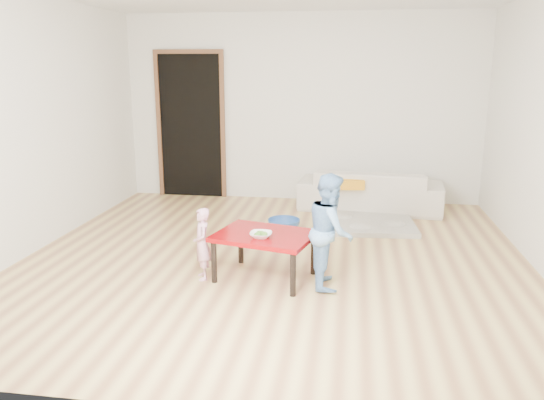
% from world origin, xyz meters
% --- Properties ---
extents(floor, '(5.00, 5.00, 0.01)m').
position_xyz_m(floor, '(0.00, 0.00, 0.00)').
color(floor, '#A06F44').
rests_on(floor, ground).
extents(back_wall, '(5.00, 0.02, 2.60)m').
position_xyz_m(back_wall, '(0.00, 2.50, 1.30)').
color(back_wall, silver).
rests_on(back_wall, floor).
extents(left_wall, '(0.02, 5.00, 2.60)m').
position_xyz_m(left_wall, '(-2.50, 0.00, 1.30)').
color(left_wall, silver).
rests_on(left_wall, floor).
extents(doorway, '(1.02, 0.08, 2.11)m').
position_xyz_m(doorway, '(-1.60, 2.48, 1.02)').
color(doorway, brown).
rests_on(doorway, back_wall).
extents(sofa, '(1.94, 0.91, 0.55)m').
position_xyz_m(sofa, '(0.99, 2.05, 0.27)').
color(sofa, beige).
rests_on(sofa, floor).
extents(cushion, '(0.48, 0.44, 0.12)m').
position_xyz_m(cushion, '(0.66, 1.78, 0.42)').
color(cushion, orange).
rests_on(cushion, sofa).
extents(red_table, '(0.98, 0.83, 0.42)m').
position_xyz_m(red_table, '(-0.01, -0.54, 0.21)').
color(red_table, maroon).
rests_on(red_table, floor).
extents(bowl, '(0.19, 0.19, 0.05)m').
position_xyz_m(bowl, '(-0.03, -0.66, 0.45)').
color(bowl, white).
rests_on(bowl, red_table).
extents(broccoli, '(0.12, 0.12, 0.06)m').
position_xyz_m(broccoli, '(-0.03, -0.66, 0.45)').
color(broccoli, '#2D5919').
rests_on(broccoli, red_table).
extents(child_pink, '(0.24, 0.28, 0.66)m').
position_xyz_m(child_pink, '(-0.57, -0.63, 0.33)').
color(child_pink, '#DD6596').
rests_on(child_pink, floor).
extents(child_blue, '(0.43, 0.52, 1.00)m').
position_xyz_m(child_blue, '(0.57, -0.60, 0.50)').
color(child_blue, '#5685C7').
rests_on(child_blue, floor).
extents(basin, '(0.38, 0.38, 0.12)m').
position_xyz_m(basin, '(-0.04, 0.98, 0.06)').
color(basin, '#285399').
rests_on(basin, floor).
extents(blanket, '(1.22, 1.04, 0.06)m').
position_xyz_m(blanket, '(0.92, 1.26, 0.03)').
color(blanket, beige).
rests_on(blanket, floor).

